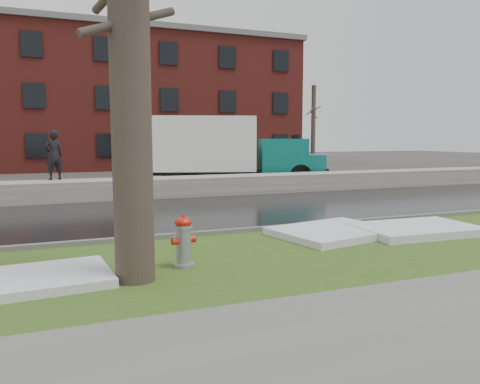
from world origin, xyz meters
name	(u,v)px	position (x,y,z in m)	size (l,w,h in m)	color
ground	(238,244)	(0.00, 0.00, 0.00)	(120.00, 120.00, 0.00)	#47423D
verge	(262,257)	(0.00, -1.25, 0.02)	(60.00, 4.50, 0.04)	#2E4D19
sidewalk	(396,332)	(0.00, -5.00, 0.03)	(60.00, 3.00, 0.05)	slate
road	(184,213)	(0.00, 4.50, 0.01)	(60.00, 7.00, 0.03)	black
parking_lot	(137,186)	(0.00, 13.00, 0.01)	(60.00, 9.00, 0.03)	slate
curb	(223,232)	(0.00, 1.00, 0.07)	(60.00, 0.15, 0.14)	slate
snowbank	(156,188)	(0.00, 8.70, 0.38)	(60.00, 1.60, 0.75)	#ACA79D
brick_building	(125,105)	(2.00, 30.00, 5.00)	(26.00, 12.00, 10.00)	maroon
bg_tree_center	(14,122)	(-6.00, 26.00, 3.33)	(1.40, 1.62, 6.50)	brown
bg_tree_right	(313,125)	(16.00, 24.00, 3.33)	(1.40, 1.62, 6.50)	brown
fire_hydrant	(183,239)	(-1.59, -1.43, 0.53)	(0.46, 0.41, 0.92)	gray
tree	(129,27)	(-2.50, -1.89, 3.91)	(1.54, 1.78, 7.68)	brown
box_truck	(222,149)	(4.01, 12.26, 1.75)	(9.94, 4.69, 3.31)	black
worker	(54,155)	(-3.61, 9.30, 1.66)	(0.66, 0.44, 1.82)	black
snow_patch_near	(333,232)	(2.33, -0.10, 0.12)	(2.60, 2.00, 0.16)	silver
snow_patch_far	(36,279)	(-3.95, -1.50, 0.11)	(2.20, 1.60, 0.14)	silver
snow_patch_side	(416,229)	(4.29, -0.60, 0.13)	(2.80, 1.80, 0.18)	silver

